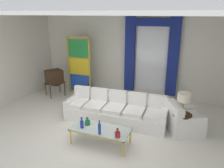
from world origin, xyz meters
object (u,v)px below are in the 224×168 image
at_px(bottle_crystal_tall, 82,124).
at_px(table_lamp_brass, 184,98).
at_px(couch_white_long, 116,110).
at_px(bottle_blue_decanter, 117,134).
at_px(bottle_ruby_flask, 99,128).
at_px(stained_glass_divider, 79,67).
at_px(vintage_tv, 54,77).
at_px(round_side_table, 181,123).
at_px(armchair_white, 183,122).
at_px(peacock_figurine, 83,92).
at_px(bottle_amber_squat, 87,122).
at_px(coffee_table, 100,130).

relative_size(bottle_crystal_tall, table_lamp_brass, 0.50).
xyz_separation_m(couch_white_long, bottle_blue_decanter, (0.59, -1.50, 0.18)).
xyz_separation_m(bottle_ruby_flask, stained_glass_divider, (-2.25, 3.05, 0.51)).
relative_size(vintage_tv, stained_glass_divider, 0.61).
bearing_deg(round_side_table, armchair_white, 83.90).
height_order(round_side_table, table_lamp_brass, table_lamp_brass).
height_order(vintage_tv, peacock_figurine, vintage_tv).
relative_size(stained_glass_divider, table_lamp_brass, 3.86).
distance_m(bottle_blue_decanter, bottle_amber_squat, 0.92).
relative_size(coffee_table, bottle_ruby_flask, 4.09).
relative_size(bottle_amber_squat, round_side_table, 0.36).
height_order(coffee_table, table_lamp_brass, table_lamp_brass).
bearing_deg(peacock_figurine, coffee_table, -52.92).
height_order(armchair_white, table_lamp_brass, table_lamp_brass).
xyz_separation_m(armchair_white, peacock_figurine, (-3.63, 1.12, -0.07)).
relative_size(bottle_crystal_tall, armchair_white, 0.26).
height_order(coffee_table, bottle_crystal_tall, bottle_crystal_tall).
bearing_deg(bottle_amber_squat, bottle_ruby_flask, -31.51).
bearing_deg(couch_white_long, stained_glass_divider, 143.78).
bearing_deg(coffee_table, bottle_amber_squat, 171.40).
bearing_deg(bottle_crystal_tall, bottle_ruby_flask, -10.36).
distance_m(bottle_ruby_flask, stained_glass_divider, 3.82).
height_order(bottle_ruby_flask, vintage_tv, vintage_tv).
height_order(coffee_table, round_side_table, round_side_table).
bearing_deg(bottle_blue_decanter, couch_white_long, 111.56).
xyz_separation_m(coffee_table, vintage_tv, (-2.95, 2.30, 0.35)).
bearing_deg(table_lamp_brass, round_side_table, -90.00).
bearing_deg(peacock_figurine, bottle_amber_squat, -58.29).
bearing_deg(table_lamp_brass, bottle_amber_squat, -153.49).
xyz_separation_m(bottle_amber_squat, vintage_tv, (-2.57, 2.24, 0.25)).
bearing_deg(bottle_ruby_flask, peacock_figurine, 125.90).
distance_m(bottle_ruby_flask, table_lamp_brass, 2.20).
bearing_deg(peacock_figurine, stained_glass_divider, 130.31).
distance_m(bottle_crystal_tall, bottle_amber_squat, 0.20).
height_order(bottle_blue_decanter, vintage_tv, vintage_tv).
height_order(bottle_blue_decanter, bottle_crystal_tall, bottle_crystal_tall).
xyz_separation_m(coffee_table, table_lamp_brass, (1.76, 1.12, 0.65)).
relative_size(couch_white_long, vintage_tv, 2.20).
bearing_deg(vintage_tv, stained_glass_divider, 34.05).
bearing_deg(couch_white_long, bottle_amber_squat, -103.08).
height_order(vintage_tv, round_side_table, vintage_tv).
bearing_deg(bottle_ruby_flask, bottle_amber_squat, 148.49).
xyz_separation_m(couch_white_long, coffee_table, (0.08, -1.30, 0.07)).
bearing_deg(bottle_amber_squat, vintage_tv, 138.91).
distance_m(bottle_crystal_tall, table_lamp_brass, 2.56).
bearing_deg(round_side_table, bottle_amber_squat, -153.49).
relative_size(coffee_table, table_lamp_brass, 2.46).
distance_m(armchair_white, peacock_figurine, 3.80).
bearing_deg(coffee_table, bottle_blue_decanter, -21.47).
bearing_deg(coffee_table, bottle_ruby_flask, -69.56).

